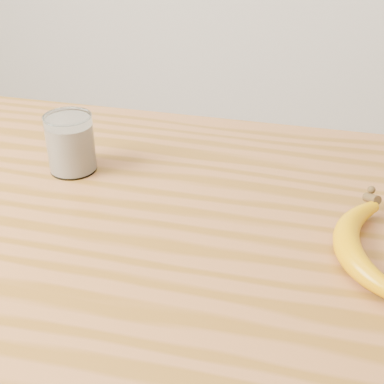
# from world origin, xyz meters

# --- Properties ---
(table) EXTENTS (1.20, 0.80, 0.90)m
(table) POSITION_xyz_m (0.00, 0.00, 0.77)
(table) COLOR #945A2F
(table) RESTS_ON ground
(smoothie_glass) EXTENTS (0.09, 0.09, 0.11)m
(smoothie_glass) POSITION_xyz_m (-0.16, 0.09, 0.95)
(smoothie_glass) COLOR white
(smoothie_glass) RESTS_ON table
(banana) EXTENTS (0.16, 0.34, 0.04)m
(banana) POSITION_xyz_m (0.35, -0.06, 0.92)
(banana) COLOR #CC8700
(banana) RESTS_ON table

